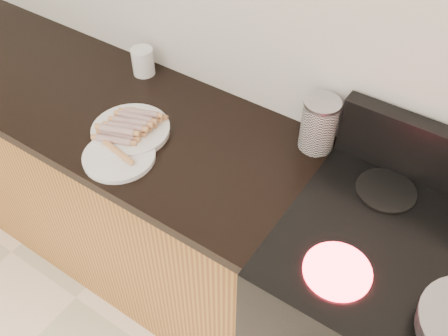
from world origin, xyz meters
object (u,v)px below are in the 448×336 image
Objects in this scene: mug at (143,61)px; stove at (384,336)px; main_plate at (131,131)px; side_plate at (119,156)px; canister at (319,124)px.

stove is at bearing -11.69° from mug.
mug is (-0.19, 0.30, 0.04)m from main_plate.
stove is 1.06m from side_plate.
mug is (-1.18, 0.24, 0.50)m from stove.
stove is 1.31m from mug.
main_plate is 0.63m from canister.
stove is at bearing -29.00° from canister.
canister reaches higher than side_plate.
side_plate is 0.48m from mug.
side_plate is 2.22× the size of mug.
main_plate is 0.13m from side_plate.
stove is 1.09m from main_plate.
stove is at bearing 2.93° from main_plate.
mug reaches higher than stove.
stove is 0.74m from canister.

